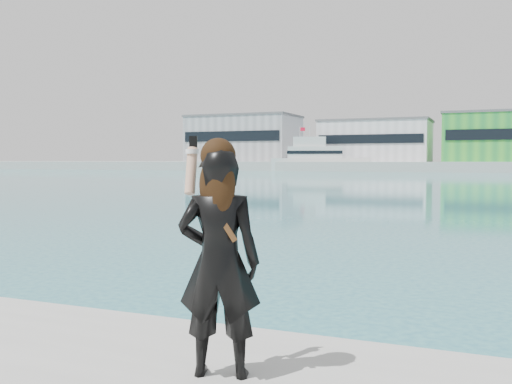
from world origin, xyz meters
TOP-DOWN VIEW (x-y plane):
  - far_quay at (0.00, 130.00)m, footprint 320.00×40.00m
  - warehouse_grey_left at (-55.00, 127.98)m, footprint 26.52×16.36m
  - warehouse_white at (-22.00, 127.98)m, footprint 24.48×15.35m
  - flagpole_left at (-37.91, 121.00)m, footprint 1.28×0.16m
  - motor_yacht at (-32.01, 114.89)m, footprint 21.41×10.47m
  - buoy_far at (-42.07, 85.12)m, footprint 0.50×0.50m
  - woman at (0.61, -0.19)m, footprint 0.69×0.55m

SIDE VIEW (x-z plane):
  - buoy_far at x=-42.07m, z-range -0.25..0.25m
  - far_quay at x=0.00m, z-range 0.00..2.00m
  - woman at x=0.61m, z-range 0.81..2.55m
  - motor_yacht at x=-32.01m, z-range -2.11..7.52m
  - flagpole_left at x=-37.91m, z-range 2.54..10.54m
  - warehouse_white at x=-22.00m, z-range 2.01..11.51m
  - warehouse_grey_left at x=-55.00m, z-range 2.01..13.51m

